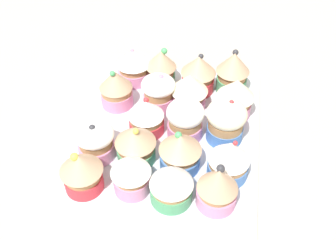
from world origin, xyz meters
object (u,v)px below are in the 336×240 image
at_px(cupcake_1, 198,73).
at_px(cupcake_12, 180,151).
at_px(cupcake_4, 235,97).
at_px(cupcake_14, 95,140).
at_px(cupcake_13, 136,143).
at_px(cupcake_10, 146,116).
at_px(cupcake_0, 233,71).
at_px(cupcake_9, 185,119).
at_px(baking_tray, 168,135).
at_px(cupcake_5, 189,91).
at_px(cupcake_15, 217,187).
at_px(cupcake_16, 171,183).
at_px(cupcake_3, 134,65).
at_px(cupcake_17, 131,173).
at_px(cupcake_2, 161,67).
at_px(cupcake_6, 158,92).
at_px(cupcake_7, 116,88).
at_px(cupcake_11, 229,159).
at_px(cupcake_18, 82,171).
at_px(cupcake_8, 226,121).

height_order(cupcake_1, cupcake_12, cupcake_1).
xyz_separation_m(cupcake_4, cupcake_14, (0.21, 0.13, -0.01)).
bearing_deg(cupcake_13, cupcake_10, -92.21).
distance_m(cupcake_0, cupcake_9, 0.15).
bearing_deg(baking_tray, cupcake_5, -108.97).
xyz_separation_m(cupcake_13, cupcake_15, (-0.13, 0.06, 0.00)).
bearing_deg(cupcake_16, cupcake_3, -65.71).
bearing_deg(cupcake_12, cupcake_17, 41.72).
distance_m(cupcake_2, cupcake_17, 0.25).
bearing_deg(cupcake_6, cupcake_2, -83.24).
relative_size(cupcake_7, cupcake_13, 1.09).
relative_size(cupcake_2, cupcake_14, 1.11).
xyz_separation_m(cupcake_2, cupcake_16, (-0.06, 0.26, -0.00)).
height_order(cupcake_11, cupcake_13, cupcake_11).
distance_m(cupcake_4, cupcake_10, 0.16).
relative_size(cupcake_14, cupcake_15, 0.92).
distance_m(cupcake_5, cupcake_16, 0.20).
bearing_deg(cupcake_13, cupcake_11, 177.07).
relative_size(baking_tray, cupcake_7, 4.79).
xyz_separation_m(cupcake_10, cupcake_11, (-0.14, 0.07, 0.00)).
bearing_deg(cupcake_4, cupcake_14, 32.97).
xyz_separation_m(cupcake_9, cupcake_15, (-0.06, 0.13, -0.00)).
bearing_deg(cupcake_7, baking_tray, 150.87).
height_order(cupcake_10, cupcake_15, cupcake_15).
xyz_separation_m(cupcake_3, cupcake_15, (-0.18, 0.26, 0.00)).
relative_size(cupcake_1, cupcake_13, 1.12).
height_order(cupcake_2, cupcake_6, cupcake_2).
relative_size(cupcake_5, cupcake_18, 0.99).
bearing_deg(cupcake_6, cupcake_13, 85.31).
height_order(cupcake_9, cupcake_16, cupcake_9).
distance_m(cupcake_6, cupcake_17, 0.19).
bearing_deg(cupcake_15, cupcake_2, -63.59).
distance_m(baking_tray, cupcake_15, 0.16).
bearing_deg(cupcake_18, cupcake_8, -145.05).
bearing_deg(cupcake_1, cupcake_17, 75.01).
height_order(cupcake_5, cupcake_9, same).
relative_size(cupcake_7, cupcake_9, 1.07).
height_order(cupcake_12, cupcake_18, cupcake_18).
distance_m(baking_tray, cupcake_5, 0.09).
relative_size(cupcake_3, cupcake_11, 0.97).
distance_m(cupcake_7, cupcake_14, 0.13).
bearing_deg(cupcake_14, cupcake_18, 90.27).
distance_m(cupcake_14, cupcake_18, 0.06).
distance_m(cupcake_7, cupcake_12, 0.18).
xyz_separation_m(cupcake_0, cupcake_17, (0.13, 0.26, -0.01)).
xyz_separation_m(cupcake_2, cupcake_6, (-0.01, 0.07, -0.00)).
distance_m(cupcake_13, cupcake_14, 0.06).
distance_m(cupcake_2, cupcake_12, 0.21).
relative_size(cupcake_4, cupcake_17, 1.09).
distance_m(baking_tray, cupcake_2, 0.14).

